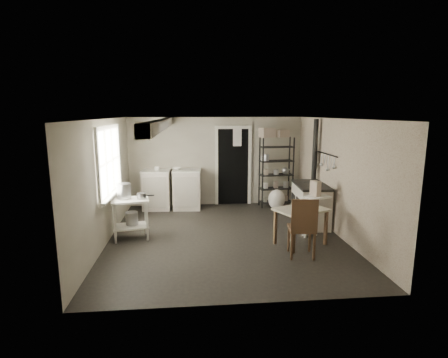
{
  "coord_description": "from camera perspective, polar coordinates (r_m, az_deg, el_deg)",
  "views": [
    {
      "loc": [
        -0.66,
        -6.55,
        2.41
      ],
      "look_at": [
        0.0,
        0.3,
        1.1
      ],
      "focal_mm": 28.0,
      "sensor_mm": 36.0,
      "label": 1
    }
  ],
  "objects": [
    {
      "name": "side_ledge",
      "position": [
        7.15,
        14.77,
        -5.68
      ],
      "size": [
        0.59,
        0.46,
        0.81
      ],
      "primitive_type": null,
      "rotation": [
        0.0,
        0.0,
        0.39
      ],
      "color": "white",
      "rests_on": "ground"
    },
    {
      "name": "wall_back",
      "position": [
        9.17,
        -1.31,
        2.87
      ],
      "size": [
        4.5,
        0.02,
        2.3
      ],
      "primitive_type": "cube",
      "color": "#B6AE9B",
      "rests_on": "ground"
    },
    {
      "name": "flour_sack",
      "position": [
        8.94,
        8.58,
        -3.4
      ],
      "size": [
        0.51,
        0.46,
        0.51
      ],
      "primitive_type": "ellipsoid",
      "rotation": [
        0.0,
        0.0,
        -0.28
      ],
      "color": "white",
      "rests_on": "ground"
    },
    {
      "name": "mixing_bowl",
      "position": [
        8.86,
        -7.73,
        1.23
      ],
      "size": [
        0.36,
        0.36,
        0.07
      ],
      "primitive_type": "imported",
      "rotation": [
        0.0,
        0.0,
        -0.23
      ],
      "color": "white",
      "rests_on": "base_cabinets"
    },
    {
      "name": "counter_cup",
      "position": [
        8.77,
        -10.91,
        1.15
      ],
      "size": [
        0.17,
        0.17,
        0.1
      ],
      "primitive_type": "imported",
      "rotation": [
        0.0,
        0.0,
        -0.3
      ],
      "color": "white",
      "rests_on": "base_cabinets"
    },
    {
      "name": "wall_right",
      "position": [
        7.28,
        18.15,
        0.26
      ],
      "size": [
        0.02,
        5.0,
        2.3
      ],
      "primitive_type": "cube",
      "color": "#B6AE9B",
      "rests_on": "ground"
    },
    {
      "name": "stockpot",
      "position": [
        6.95,
        -16.04,
        -1.87
      ],
      "size": [
        0.29,
        0.29,
        0.29
      ],
      "primitive_type": "cylinder",
      "rotation": [
        0.0,
        0.0,
        0.08
      ],
      "color": "#A6A6A9",
      "rests_on": "prep_table"
    },
    {
      "name": "bucket",
      "position": [
        7.07,
        -14.81,
        -6.24
      ],
      "size": [
        0.31,
        0.31,
        0.26
      ],
      "primitive_type": "cylinder",
      "rotation": [
        0.0,
        0.0,
        -0.38
      ],
      "color": "#A6A6A9",
      "rests_on": "prep_table"
    },
    {
      "name": "wallpaper_panel",
      "position": [
        7.28,
        18.08,
        0.26
      ],
      "size": [
        0.01,
        5.0,
        2.3
      ],
      "primitive_type": null,
      "color": "beige",
      "rests_on": "wall_right"
    },
    {
      "name": "floor",
      "position": [
        7.02,
        0.24,
        -9.32
      ],
      "size": [
        5.0,
        5.0,
        0.0
      ],
      "primitive_type": "plane",
      "color": "black",
      "rests_on": "ground"
    },
    {
      "name": "shelf_rack",
      "position": [
        9.1,
        8.52,
        1.42
      ],
      "size": [
        0.88,
        0.41,
        1.8
      ],
      "primitive_type": null,
      "rotation": [
        0.0,
        0.0,
        0.09
      ],
      "color": "black",
      "rests_on": "ground"
    },
    {
      "name": "utensil_rail",
      "position": [
        7.75,
        16.16,
        3.97
      ],
      "size": [
        0.06,
        1.2,
        0.44
      ],
      "primitive_type": null,
      "color": "#A6A6A9",
      "rests_on": "wall_right"
    },
    {
      "name": "oats_box",
      "position": [
        7.05,
        14.73,
        -1.05
      ],
      "size": [
        0.18,
        0.23,
        0.29
      ],
      "primitive_type": "cube",
      "rotation": [
        0.0,
        0.0,
        0.4
      ],
      "color": "beige",
      "rests_on": "side_ledge"
    },
    {
      "name": "ceiling_beam",
      "position": [
        6.58,
        -10.33,
        8.77
      ],
      "size": [
        0.18,
        5.0,
        0.18
      ],
      "primitive_type": null,
      "color": "white",
      "rests_on": "ceiling"
    },
    {
      "name": "shelf_jar",
      "position": [
        8.94,
        6.45,
        3.99
      ],
      "size": [
        0.1,
        0.1,
        0.18
      ],
      "primitive_type": "imported",
      "rotation": [
        0.0,
        0.0,
        0.17
      ],
      "color": "white",
      "rests_on": "shelf_rack"
    },
    {
      "name": "wall_front",
      "position": [
        4.3,
        3.58,
        -6.31
      ],
      "size": [
        4.5,
        0.02,
        2.3
      ],
      "primitive_type": "cube",
      "color": "#B6AE9B",
      "rests_on": "ground"
    },
    {
      "name": "doorway",
      "position": [
        9.2,
        1.5,
        1.96
      ],
      "size": [
        0.96,
        0.1,
        2.08
      ],
      "primitive_type": null,
      "color": "white",
      "rests_on": "ground"
    },
    {
      "name": "window",
      "position": [
        6.99,
        -18.36,
        2.74
      ],
      "size": [
        0.12,
        1.76,
        1.28
      ],
      "primitive_type": null,
      "color": "white",
      "rests_on": "wall_left"
    },
    {
      "name": "ceiling",
      "position": [
        6.59,
        0.25,
        9.81
      ],
      "size": [
        5.0,
        5.0,
        0.0
      ],
      "primitive_type": "plane",
      "rotation": [
        3.14,
        0.0,
        0.0
      ],
      "color": "silver",
      "rests_on": "wall_back"
    },
    {
      "name": "stove",
      "position": [
        7.85,
        13.92,
        -4.09
      ],
      "size": [
        0.72,
        1.19,
        0.9
      ],
      "primitive_type": null,
      "rotation": [
        0.0,
        0.0,
        -0.08
      ],
      "color": "beige",
      "rests_on": "ground"
    },
    {
      "name": "prep_table",
      "position": [
        7.02,
        -14.98,
        -6.25
      ],
      "size": [
        0.77,
        0.61,
        0.79
      ],
      "primitive_type": null,
      "rotation": [
        0.0,
        0.0,
        0.19
      ],
      "color": "white",
      "rests_on": "ground"
    },
    {
      "name": "work_table",
      "position": [
        6.64,
        12.38,
        -7.29
      ],
      "size": [
        1.08,
        0.95,
        0.69
      ],
      "primitive_type": null,
      "rotation": [
        0.0,
        0.0,
        0.43
      ],
      "color": "beige",
      "rests_on": "ground"
    },
    {
      "name": "stovepipe",
      "position": [
        8.09,
        14.62,
        4.6
      ],
      "size": [
        0.13,
        0.13,
        1.3
      ],
      "primitive_type": null,
      "rotation": [
        0.0,
        0.0,
        -0.32
      ],
      "color": "black",
      "rests_on": "stove"
    },
    {
      "name": "base_cabinets",
      "position": [
        8.96,
        -8.48,
        -1.91
      ],
      "size": [
        1.55,
        0.73,
        1.0
      ],
      "primitive_type": null,
      "rotation": [
        0.0,
        0.0,
        -0.05
      ],
      "color": "beige",
      "rests_on": "ground"
    },
    {
      "name": "floor_crock",
      "position": [
        7.22,
        13.09,
        -8.38
      ],
      "size": [
        0.12,
        0.12,
        0.15
      ],
      "primitive_type": "cylinder",
      "rotation": [
        0.0,
        0.0,
        -0.03
      ],
      "color": "white",
      "rests_on": "ground"
    },
    {
      "name": "wall_left",
      "position": [
        6.86,
        -18.8,
        -0.39
      ],
      "size": [
        0.02,
        5.0,
        2.3
      ],
      "primitive_type": "cube",
      "color": "#B6AE9B",
      "rests_on": "ground"
    },
    {
      "name": "storage_box_b",
      "position": [
        9.06,
        9.47,
        7.97
      ],
      "size": [
        0.36,
        0.35,
        0.19
      ],
      "primitive_type": "cube",
      "rotation": [
        0.0,
        0.0,
        0.33
      ],
      "color": "beige",
      "rests_on": "shelf_rack"
    },
    {
      "name": "chair",
      "position": [
        6.1,
        12.55,
        -7.9
      ],
      "size": [
        0.49,
        0.51,
        1.04
      ],
      "primitive_type": null,
      "rotation": [
        0.0,
        0.0,
        -0.13
      ],
      "color": "#513522",
      "rests_on": "ground"
    },
    {
      "name": "saucepan",
      "position": [
        6.87,
        -13.33,
        -2.65
      ],
      "size": [
        0.21,
        0.21,
        0.1
      ],
      "primitive_type": "cylinder",
      "rotation": [
        0.0,
        0.0,
        -0.19
      ],
      "color": "#A6A6A9",
      "rests_on": "prep_table"
    },
    {
      "name": "table_cup",
      "position": [
        6.45,
        14.28,
        -3.93
      ],
      "size": [
        0.12,
        0.12,
        0.1
      ],
      "primitive_type": "imported",
      "rotation": [
        0.0,
        0.0,
        -0.16
      ],
      "color": "white",
      "rests_on": "work_table"
    },
    {
      "name": "storage_box_a",
      "position": [
        8.94,
        7.06,
        8.13
      ],
      "size": [
        0.41,
        0.38,
        0.23
      ],
      "primitive_type": "cube",
      "rotation": [
        0.0,
        0.0,
        0.28
      ],
      "color": "beige",
      "rests_on": "shelf_rack"
    }
  ]
}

